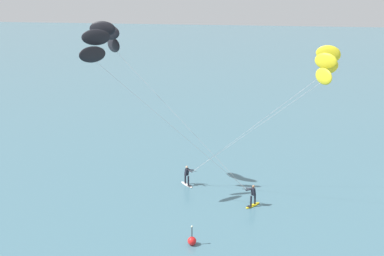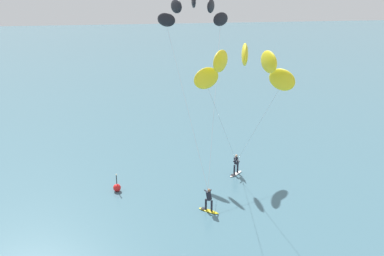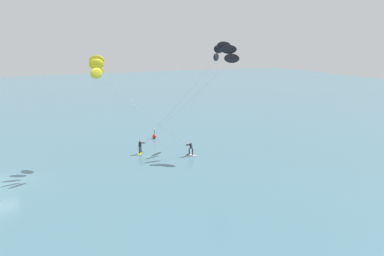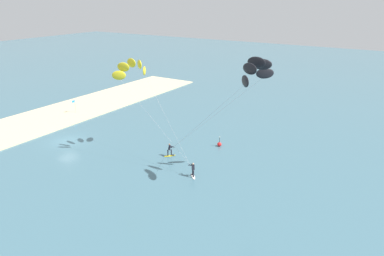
{
  "view_description": "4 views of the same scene",
  "coord_description": "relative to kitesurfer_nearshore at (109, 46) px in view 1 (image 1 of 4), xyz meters",
  "views": [
    {
      "loc": [
        -38.18,
        14.93,
        16.98
      ],
      "look_at": [
        -2.04,
        19.72,
        5.4
      ],
      "focal_mm": 47.44,
      "sensor_mm": 36.0,
      "label": 1
    },
    {
      "loc": [
        -8.36,
        -11.69,
        15.51
      ],
      "look_at": [
        -4.72,
        15.23,
        5.87
      ],
      "focal_mm": 42.92,
      "sensor_mm": 36.0,
      "label": 2
    },
    {
      "loc": [
        37.65,
        3.82,
        13.41
      ],
      "look_at": [
        0.65,
        19.97,
        3.68
      ],
      "focal_mm": 33.88,
      "sensor_mm": 36.0,
      "label": 3
    },
    {
      "loc": [
        29.91,
        39.45,
        18.88
      ],
      "look_at": [
        -2.39,
        19.03,
        4.93
      ],
      "focal_mm": 33.92,
      "sensor_mm": 36.0,
      "label": 4
    }
  ],
  "objects": [
    {
      "name": "marker_buoy",
      "position": [
        -6.6,
        -6.84,
        -11.36
      ],
      "size": [
        0.56,
        0.56,
        1.38
      ],
      "color": "red",
      "rests_on": "ground"
    },
    {
      "name": "kitesurfer_nearshore",
      "position": [
        0.0,
        0.0,
        0.0
      ],
      "size": [
        6.03,
        12.66,
        13.38
      ],
      "color": "yellow",
      "rests_on": "ground"
    },
    {
      "name": "kitesurfer_mid_water",
      "position": [
        0.49,
        -14.85,
        -1.35
      ],
      "size": [
        5.52,
        11.92,
        11.92
      ],
      "color": "white",
      "rests_on": "ground"
    }
  ]
}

